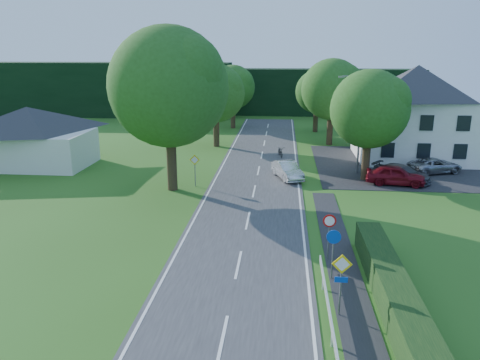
# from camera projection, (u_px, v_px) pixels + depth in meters

# --- Properties ---
(road) EXTENTS (7.00, 80.00, 0.04)m
(road) POSITION_uv_depth(u_px,v_px,m) (250.00, 210.00, 30.05)
(road) COLOR #353538
(road) RESTS_ON ground
(parking_pad) EXTENTS (14.00, 16.00, 0.04)m
(parking_pad) POSITION_uv_depth(u_px,v_px,m) (395.00, 165.00, 41.46)
(parking_pad) COLOR black
(parking_pad) RESTS_ON ground
(line_edge_left) EXTENTS (0.12, 80.00, 0.01)m
(line_edge_left) POSITION_uv_depth(u_px,v_px,m) (200.00, 208.00, 30.33)
(line_edge_left) COLOR white
(line_edge_left) RESTS_ON road
(line_edge_right) EXTENTS (0.12, 80.00, 0.01)m
(line_edge_right) POSITION_uv_depth(u_px,v_px,m) (301.00, 211.00, 29.76)
(line_edge_right) COLOR white
(line_edge_right) RESTS_ON road
(line_centre) EXTENTS (0.12, 80.00, 0.01)m
(line_centre) POSITION_uv_depth(u_px,v_px,m) (250.00, 209.00, 30.05)
(line_centre) COLOR white
(line_centre) RESTS_ON road
(tree_main) EXTENTS (9.40, 9.40, 11.64)m
(tree_main) POSITION_uv_depth(u_px,v_px,m) (170.00, 110.00, 32.84)
(tree_main) COLOR #255118
(tree_main) RESTS_ON ground
(tree_left_far) EXTENTS (7.00, 7.00, 8.58)m
(tree_left_far) POSITION_uv_depth(u_px,v_px,m) (216.00, 106.00, 48.51)
(tree_left_far) COLOR #255118
(tree_left_far) RESTS_ON ground
(tree_right_far) EXTENTS (7.40, 7.40, 9.09)m
(tree_right_far) POSITION_uv_depth(u_px,v_px,m) (331.00, 102.00, 49.30)
(tree_right_far) COLOR #255118
(tree_right_far) RESTS_ON ground
(tree_left_back) EXTENTS (6.60, 6.60, 8.07)m
(tree_left_back) POSITION_uv_depth(u_px,v_px,m) (233.00, 97.00, 60.04)
(tree_left_back) COLOR #255118
(tree_left_back) RESTS_ON ground
(tree_right_back) EXTENTS (6.20, 6.20, 7.56)m
(tree_right_back) POSITION_uv_depth(u_px,v_px,m) (316.00, 101.00, 57.26)
(tree_right_back) COLOR #255118
(tree_right_back) RESTS_ON ground
(tree_right_mid) EXTENTS (7.00, 7.00, 8.58)m
(tree_right_mid) POSITION_uv_depth(u_px,v_px,m) (368.00, 126.00, 35.82)
(tree_right_mid) COLOR #255118
(tree_right_mid) RESTS_ON ground
(treeline_left) EXTENTS (44.00, 6.00, 8.00)m
(treeline_left) POSITION_uv_depth(u_px,v_px,m) (88.00, 89.00, 71.70)
(treeline_left) COLOR black
(treeline_left) RESTS_ON ground
(treeline_right) EXTENTS (30.00, 5.00, 7.00)m
(treeline_right) POSITION_uv_depth(u_px,v_px,m) (323.00, 92.00, 72.50)
(treeline_right) COLOR black
(treeline_right) RESTS_ON ground
(bungalow_left) EXTENTS (11.00, 6.50, 5.20)m
(bungalow_left) POSITION_uv_depth(u_px,v_px,m) (29.00, 136.00, 40.67)
(bungalow_left) COLOR silver
(bungalow_left) RESTS_ON ground
(house_white) EXTENTS (10.60, 8.40, 8.60)m
(house_white) POSITION_uv_depth(u_px,v_px,m) (414.00, 112.00, 42.97)
(house_white) COLOR white
(house_white) RESTS_ON ground
(streetlight) EXTENTS (2.03, 0.18, 8.00)m
(streetlight) POSITION_uv_depth(u_px,v_px,m) (359.00, 120.00, 37.73)
(streetlight) COLOR slate
(streetlight) RESTS_ON ground
(sign_priority_right) EXTENTS (0.78, 0.09, 2.59)m
(sign_priority_right) POSITION_uv_depth(u_px,v_px,m) (341.00, 274.00, 17.67)
(sign_priority_right) COLOR slate
(sign_priority_right) RESTS_ON ground
(sign_roundabout) EXTENTS (0.64, 0.08, 2.37)m
(sign_roundabout) POSITION_uv_depth(u_px,v_px,m) (333.00, 245.00, 20.58)
(sign_roundabout) COLOR slate
(sign_roundabout) RESTS_ON ground
(sign_speed_limit) EXTENTS (0.64, 0.11, 2.37)m
(sign_speed_limit) POSITION_uv_depth(u_px,v_px,m) (329.00, 226.00, 22.47)
(sign_speed_limit) COLOR slate
(sign_speed_limit) RESTS_ON ground
(sign_priority_left) EXTENTS (0.78, 0.09, 2.44)m
(sign_priority_left) POSITION_uv_depth(u_px,v_px,m) (195.00, 164.00, 34.76)
(sign_priority_left) COLOR slate
(sign_priority_left) RESTS_ON ground
(moving_car) EXTENTS (2.72, 4.31, 1.34)m
(moving_car) POSITION_uv_depth(u_px,v_px,m) (287.00, 170.00, 37.05)
(moving_car) COLOR silver
(moving_car) RESTS_ON road
(motorcycle) EXTENTS (0.99, 1.96, 0.98)m
(motorcycle) POSITION_uv_depth(u_px,v_px,m) (280.00, 151.00, 44.65)
(motorcycle) COLOR black
(motorcycle) RESTS_ON road
(parked_car_red) EXTENTS (4.57, 2.45, 1.48)m
(parked_car_red) POSITION_uv_depth(u_px,v_px,m) (396.00, 175.00, 35.35)
(parked_car_red) COLOR maroon
(parked_car_red) RESTS_ON parking_pad
(parked_car_grey) EXTENTS (4.65, 4.12, 1.29)m
(parked_car_grey) POSITION_uv_depth(u_px,v_px,m) (402.00, 173.00, 36.21)
(parked_car_grey) COLOR #444449
(parked_car_grey) RESTS_ON parking_pad
(parked_car_silver_b) EXTENTS (4.89, 3.45, 1.24)m
(parked_car_silver_b) POSITION_uv_depth(u_px,v_px,m) (435.00, 165.00, 38.78)
(parked_car_silver_b) COLOR #9E9DA4
(parked_car_silver_b) RESTS_ON parking_pad
(parasol) EXTENTS (3.01, 3.03, 2.09)m
(parasol) POSITION_uv_depth(u_px,v_px,m) (358.00, 150.00, 42.59)
(parasol) COLOR red
(parasol) RESTS_ON parking_pad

